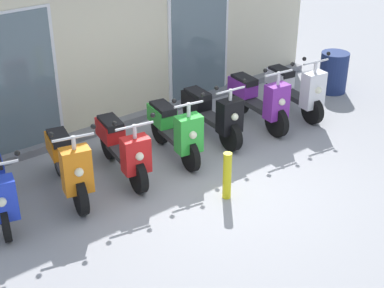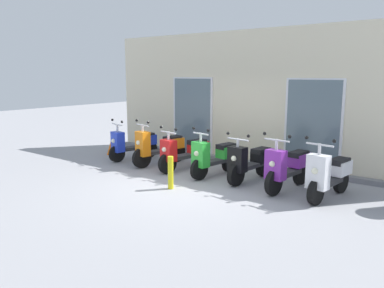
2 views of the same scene
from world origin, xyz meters
TOP-DOWN VIEW (x-y plane):
  - ground_plane at (0.00, 0.00)m, footprint 40.00×40.00m
  - storefront_facade at (-0.00, 2.78)m, footprint 9.14×0.50m
  - scooter_orange at (-1.77, 1.12)m, footprint 0.74×1.63m
  - scooter_red at (-0.90, 1.11)m, footprint 0.68×1.62m
  - scooter_green at (0.03, 1.07)m, footprint 0.62×1.53m
  - scooter_black at (0.91, 1.21)m, footprint 0.60×1.61m
  - scooter_purple at (1.86, 1.07)m, footprint 0.62×1.61m
  - scooter_white at (2.73, 1.01)m, footprint 0.62×1.53m
  - curb_bollard at (-0.13, -0.34)m, footprint 0.12×0.12m
  - trash_bin at (4.12, 1.26)m, footprint 0.55×0.55m

SIDE VIEW (x-z plane):
  - ground_plane at x=0.00m, z-range 0.00..0.00m
  - curb_bollard at x=-0.13m, z-range 0.00..0.70m
  - trash_bin at x=4.12m, z-range 0.00..0.80m
  - scooter_black at x=0.91m, z-range -0.13..1.03m
  - scooter_red at x=-0.90m, z-range -0.12..1.03m
  - scooter_green at x=0.03m, z-range -0.13..1.08m
  - scooter_white at x=2.73m, z-range -0.15..1.11m
  - scooter_orange at x=-1.77m, z-range -0.14..1.10m
  - scooter_purple at x=1.86m, z-range -0.14..1.11m
  - storefront_facade at x=0.00m, z-range -0.06..3.46m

